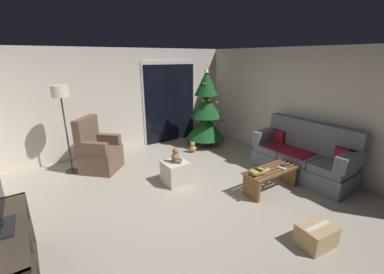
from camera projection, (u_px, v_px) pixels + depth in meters
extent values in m
plane|color=#9E9384|center=(195.00, 199.00, 4.24)|extent=(7.00, 7.00, 0.00)
cube|color=beige|center=(126.00, 100.00, 6.27)|extent=(5.72, 0.12, 2.50)
cube|color=beige|center=(305.00, 108.00, 5.37)|extent=(0.12, 6.00, 2.50)
cube|color=silver|center=(170.00, 102.00, 6.90)|extent=(1.60, 0.02, 2.20)
cube|color=black|center=(170.00, 104.00, 6.90)|extent=(1.50, 0.02, 2.10)
cube|color=slate|center=(300.00, 168.00, 5.04)|extent=(0.81, 1.92, 0.34)
cube|color=slate|center=(333.00, 168.00, 4.47)|extent=(0.69, 0.62, 0.14)
cube|color=slate|center=(301.00, 157.00, 4.96)|extent=(0.69, 0.62, 0.14)
cube|color=slate|center=(275.00, 148.00, 5.44)|extent=(0.69, 0.62, 0.14)
cube|color=slate|center=(313.00, 136.00, 5.02)|extent=(0.25, 1.90, 0.60)
cube|color=slate|center=(350.00, 161.00, 4.23)|extent=(0.76, 0.22, 0.28)
cube|color=slate|center=(267.00, 136.00, 5.58)|extent=(0.76, 0.22, 0.28)
cube|color=maroon|center=(290.00, 150.00, 5.11)|extent=(0.62, 0.91, 0.02)
cube|color=maroon|center=(344.00, 156.00, 4.45)|extent=(0.13, 0.32, 0.28)
cube|color=maroon|center=(278.00, 136.00, 5.53)|extent=(0.13, 0.32, 0.28)
cube|color=brown|center=(280.00, 173.00, 4.28)|extent=(1.10, 0.05, 0.04)
cube|color=brown|center=(276.00, 172.00, 4.35)|extent=(1.10, 0.05, 0.04)
cube|color=brown|center=(272.00, 170.00, 4.42)|extent=(1.10, 0.05, 0.04)
cube|color=brown|center=(268.00, 168.00, 4.49)|extent=(1.10, 0.05, 0.04)
cube|color=brown|center=(264.00, 166.00, 4.56)|extent=(1.10, 0.05, 0.04)
cube|color=brown|center=(251.00, 188.00, 4.22)|extent=(0.05, 0.36, 0.38)
cube|color=brown|center=(288.00, 174.00, 4.75)|extent=(0.05, 0.36, 0.38)
cube|color=#333338|center=(285.00, 165.00, 4.55)|extent=(0.16, 0.11, 0.02)
cube|color=silver|center=(282.00, 168.00, 4.42)|extent=(0.07, 0.16, 0.02)
cube|color=#ADADB2|center=(267.00, 170.00, 4.34)|extent=(0.16, 0.06, 0.02)
cube|color=#285684|center=(257.00, 173.00, 4.24)|extent=(0.23, 0.18, 0.03)
cube|color=#B79333|center=(258.00, 171.00, 4.21)|extent=(0.27, 0.22, 0.04)
cube|color=black|center=(259.00, 170.00, 4.21)|extent=(0.08, 0.15, 0.01)
cylinder|color=#4C1E19|center=(205.00, 143.00, 6.81)|extent=(0.36, 0.36, 0.10)
cylinder|color=brown|center=(205.00, 139.00, 6.78)|extent=(0.08, 0.08, 0.12)
cone|color=#14471E|center=(206.00, 126.00, 6.67)|extent=(1.02, 1.02, 0.62)
cone|color=#14471E|center=(206.00, 105.00, 6.49)|extent=(0.81, 0.81, 0.62)
cone|color=#14471E|center=(206.00, 83.00, 6.32)|extent=(0.60, 0.60, 0.62)
sphere|color=gold|center=(214.00, 93.00, 6.47)|extent=(0.06, 0.06, 0.06)
sphere|color=gold|center=(203.00, 101.00, 6.21)|extent=(0.06, 0.06, 0.06)
sphere|color=#B233A5|center=(212.00, 83.00, 6.40)|extent=(0.06, 0.06, 0.06)
sphere|color=red|center=(206.00, 84.00, 6.17)|extent=(0.06, 0.06, 0.06)
sphere|color=#1E8C33|center=(212.00, 99.00, 6.66)|extent=(0.06, 0.06, 0.06)
sphere|color=red|center=(200.00, 87.00, 6.26)|extent=(0.06, 0.06, 0.06)
sphere|color=#1E8C33|center=(219.00, 112.00, 6.50)|extent=(0.06, 0.06, 0.06)
sphere|color=red|center=(203.00, 94.00, 6.20)|extent=(0.06, 0.06, 0.06)
sphere|color=#1E8C33|center=(203.00, 83.00, 6.19)|extent=(0.06, 0.06, 0.06)
sphere|color=red|center=(209.00, 101.00, 6.20)|extent=(0.06, 0.06, 0.06)
sphere|color=gold|center=(217.00, 103.00, 6.50)|extent=(0.06, 0.06, 0.06)
sphere|color=white|center=(222.00, 124.00, 6.67)|extent=(0.06, 0.06, 0.06)
sphere|color=gold|center=(208.00, 83.00, 6.48)|extent=(0.06, 0.06, 0.06)
cone|color=#EAD14C|center=(207.00, 70.00, 6.22)|extent=(0.14, 0.14, 0.12)
cube|color=brown|center=(102.00, 163.00, 5.30)|extent=(0.96, 0.96, 0.31)
cube|color=brown|center=(101.00, 152.00, 5.23)|extent=(0.96, 0.96, 0.18)
cube|color=brown|center=(86.00, 133.00, 5.15)|extent=(0.59, 0.60, 0.64)
cube|color=brown|center=(107.00, 139.00, 5.42)|extent=(0.52, 0.50, 0.22)
cube|color=brown|center=(93.00, 148.00, 4.90)|extent=(0.52, 0.50, 0.22)
cylinder|color=#2D2D30|center=(73.00, 171.00, 5.26)|extent=(0.28, 0.28, 0.02)
cylinder|color=#2D2D30|center=(67.00, 135.00, 5.02)|extent=(0.03, 0.03, 1.55)
cylinder|color=beige|center=(60.00, 91.00, 4.75)|extent=(0.32, 0.32, 0.22)
cube|color=#382D23|center=(3.00, 231.00, 2.38)|extent=(0.40, 1.40, 0.04)
cube|color=#382D23|center=(12.00, 224.00, 3.03)|extent=(0.40, 0.04, 0.74)
cube|color=#382D23|center=(11.00, 261.00, 2.49)|extent=(0.40, 0.04, 0.71)
cube|color=#382D23|center=(11.00, 261.00, 2.49)|extent=(0.40, 1.33, 0.04)
cube|color=black|center=(2.00, 228.00, 2.37)|extent=(0.21, 0.37, 0.03)
cube|color=black|center=(1.00, 224.00, 2.36)|extent=(0.04, 0.06, 0.06)
cube|color=beige|center=(176.00, 172.00, 4.75)|extent=(0.44, 0.44, 0.42)
cylinder|color=brown|center=(179.00, 160.00, 4.71)|extent=(0.12, 0.12, 0.06)
cylinder|color=brown|center=(178.00, 162.00, 4.62)|extent=(0.12, 0.12, 0.06)
sphere|color=brown|center=(175.00, 157.00, 4.66)|extent=(0.15, 0.15, 0.15)
sphere|color=brown|center=(175.00, 151.00, 4.62)|extent=(0.11, 0.11, 0.11)
sphere|color=#A37A51|center=(178.00, 152.00, 4.61)|extent=(0.04, 0.04, 0.04)
sphere|color=brown|center=(176.00, 148.00, 4.64)|extent=(0.04, 0.04, 0.04)
sphere|color=brown|center=(175.00, 149.00, 4.57)|extent=(0.04, 0.04, 0.04)
sphere|color=brown|center=(177.00, 155.00, 4.72)|extent=(0.06, 0.06, 0.06)
sphere|color=brown|center=(175.00, 158.00, 4.58)|extent=(0.06, 0.06, 0.06)
cylinder|color=tan|center=(191.00, 150.00, 6.36)|extent=(0.11, 0.13, 0.06)
cylinder|color=tan|center=(195.00, 150.00, 6.36)|extent=(0.11, 0.13, 0.06)
sphere|color=tan|center=(193.00, 149.00, 6.28)|extent=(0.15, 0.15, 0.15)
sphere|color=tan|center=(193.00, 144.00, 6.25)|extent=(0.11, 0.11, 0.11)
sphere|color=tan|center=(193.00, 144.00, 6.30)|extent=(0.04, 0.04, 0.04)
sphere|color=tan|center=(191.00, 142.00, 6.23)|extent=(0.04, 0.04, 0.04)
sphere|color=tan|center=(194.00, 142.00, 6.23)|extent=(0.04, 0.04, 0.04)
sphere|color=tan|center=(190.00, 148.00, 6.30)|extent=(0.06, 0.06, 0.06)
sphere|color=tan|center=(195.00, 148.00, 6.30)|extent=(0.06, 0.06, 0.06)
cube|color=tan|center=(316.00, 235.00, 3.19)|extent=(0.48, 0.39, 0.28)
cube|color=beige|center=(318.00, 226.00, 3.15)|extent=(0.41, 0.10, 0.00)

